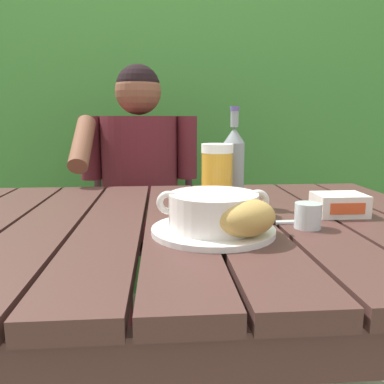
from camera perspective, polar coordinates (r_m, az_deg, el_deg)
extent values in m
cube|color=#462A25|center=(0.99, -20.20, -5.03)|extent=(0.14, 0.95, 0.04)
cube|color=#462A25|center=(0.96, -11.44, -5.05)|extent=(0.14, 0.95, 0.04)
cube|color=#462A25|center=(0.96, -2.34, -4.96)|extent=(0.14, 0.95, 0.04)
cube|color=#462A25|center=(0.97, 6.66, -4.74)|extent=(0.14, 0.95, 0.04)
cube|color=#462A25|center=(1.01, 15.15, -4.43)|extent=(0.14, 0.95, 0.04)
cube|color=#462A25|center=(1.07, 22.83, -4.07)|extent=(0.14, 0.95, 0.04)
cube|color=#462A25|center=(0.57, -0.47, -22.80)|extent=(1.32, 0.03, 0.08)
cube|color=#462A25|center=(1.40, -3.01, -2.36)|extent=(1.32, 0.03, 0.08)
cube|color=#462A25|center=(1.64, 20.65, -12.92)|extent=(0.06, 0.06, 0.72)
cube|color=#408335|center=(2.45, -3.73, 8.50)|extent=(4.00, 0.60, 1.81)
cylinder|color=#4C3823|center=(2.61, -8.37, 8.23)|extent=(0.10, 0.10, 1.79)
cylinder|color=#4C3823|center=(2.65, -15.24, 5.75)|extent=(0.10, 0.10, 1.58)
cylinder|color=#3F252A|center=(1.75, 0.56, -15.73)|extent=(0.04, 0.04, 0.44)
cylinder|color=#3F252A|center=(1.77, -15.03, -15.74)|extent=(0.04, 0.04, 0.44)
cylinder|color=#3F252A|center=(2.14, -0.46, -10.64)|extent=(0.04, 0.04, 0.44)
cylinder|color=#3F252A|center=(2.16, -12.96, -10.72)|extent=(0.04, 0.04, 0.44)
cube|color=#3F252A|center=(1.86, -7.14, -6.48)|extent=(0.50, 0.46, 0.02)
cylinder|color=#3F252A|center=(2.02, -0.48, 1.37)|extent=(0.04, 0.04, 0.46)
cylinder|color=#3F252A|center=(2.04, -13.48, 1.17)|extent=(0.04, 0.04, 0.46)
cube|color=#3F252A|center=(2.03, -6.97, -0.63)|extent=(0.46, 0.02, 0.04)
cube|color=#3F252A|center=(2.01, -7.04, 2.57)|extent=(0.46, 0.02, 0.04)
cube|color=#3F252A|center=(2.00, -7.12, 5.82)|extent=(0.46, 0.02, 0.04)
cylinder|color=maroon|center=(1.66, -4.38, -17.08)|extent=(0.11, 0.11, 0.45)
cylinder|color=maroon|center=(1.65, -4.53, -6.63)|extent=(0.13, 0.40, 0.13)
cylinder|color=maroon|center=(1.67, -10.48, -17.06)|extent=(0.11, 0.11, 0.45)
cylinder|color=maroon|center=(1.66, -10.46, -6.68)|extent=(0.13, 0.40, 0.13)
cylinder|color=maroon|center=(1.69, -7.53, 2.41)|extent=(0.32, 0.32, 0.50)
sphere|color=brown|center=(1.68, -7.83, 14.25)|extent=(0.19, 0.19, 0.19)
sphere|color=black|center=(1.68, -7.85, 14.90)|extent=(0.18, 0.18, 0.18)
cylinder|color=maroon|center=(1.66, -0.72, 6.46)|extent=(0.08, 0.08, 0.26)
cylinder|color=maroon|center=(1.68, -14.52, 6.18)|extent=(0.08, 0.08, 0.26)
cylinder|color=brown|center=(1.52, -15.60, 6.83)|extent=(0.07, 0.25, 0.21)
cylinder|color=white|center=(0.84, 3.08, -5.55)|extent=(0.26, 0.26, 0.01)
cylinder|color=white|center=(0.83, 3.11, -2.69)|extent=(0.19, 0.19, 0.07)
cylinder|color=#C66F2C|center=(0.82, 3.12, -1.59)|extent=(0.17, 0.17, 0.01)
torus|color=white|center=(0.81, -3.44, -1.55)|extent=(0.05, 0.01, 0.05)
torus|color=white|center=(0.84, 9.50, -1.32)|extent=(0.05, 0.01, 0.05)
ellipsoid|color=tan|center=(0.77, 7.86, -3.70)|extent=(0.16, 0.14, 0.07)
cylinder|color=gold|center=(1.01, 3.63, 1.38)|extent=(0.08, 0.08, 0.15)
cylinder|color=white|center=(1.00, 3.69, 6.34)|extent=(0.08, 0.08, 0.02)
cylinder|color=gray|center=(1.08, 6.03, 2.49)|extent=(0.06, 0.06, 0.17)
cone|color=gray|center=(1.07, 6.15, 8.22)|extent=(0.06, 0.06, 0.04)
cylinder|color=gray|center=(1.07, 6.19, 10.47)|extent=(0.02, 0.02, 0.04)
cylinder|color=#5A4991|center=(1.07, 6.22, 11.93)|extent=(0.02, 0.02, 0.01)
cylinder|color=silver|center=(0.90, 16.46, -3.31)|extent=(0.06, 0.06, 0.06)
cube|color=white|center=(1.05, 20.57, -1.71)|extent=(0.12, 0.09, 0.05)
cube|color=#DF4F26|center=(1.01, 21.68, -2.28)|extent=(0.09, 0.00, 0.03)
cube|color=silver|center=(0.94, 13.70, -4.25)|extent=(0.12, 0.02, 0.00)
cube|color=black|center=(0.92, 9.91, -4.32)|extent=(0.07, 0.02, 0.01)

